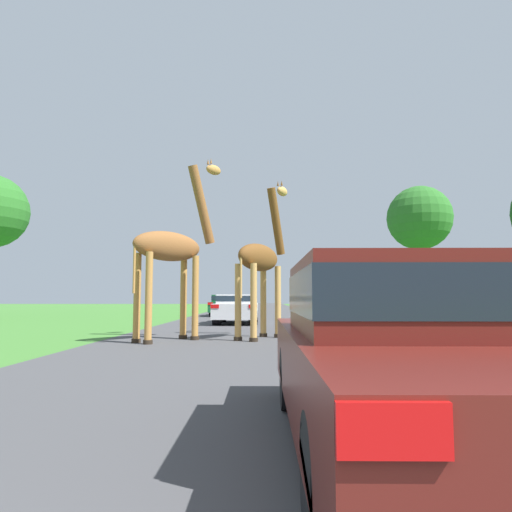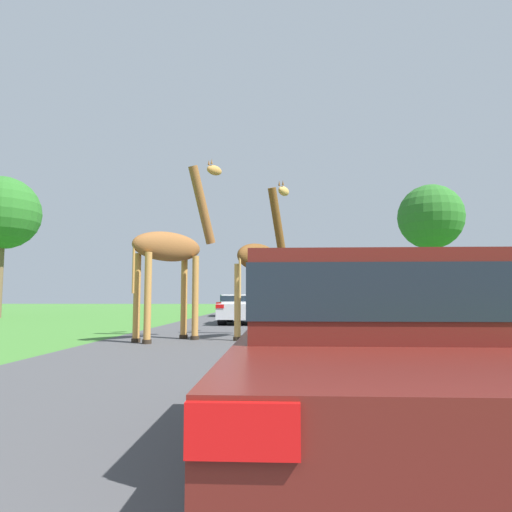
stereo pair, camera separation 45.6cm
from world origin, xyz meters
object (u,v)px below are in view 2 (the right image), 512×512
(car_far_ahead, at_px, (234,304))
(car_verge_right, at_px, (387,319))
(giraffe_near_road, at_px, (261,261))
(car_lead_maroon, at_px, (359,351))
(sign_post, at_px, (421,300))
(car_queue_left, at_px, (243,308))
(car_queue_right, at_px, (330,310))
(tree_centre_back, at_px, (3,213))
(giraffe_companion, at_px, (173,251))
(tree_right_cluster, at_px, (431,218))

(car_far_ahead, xyz_separation_m, car_verge_right, (4.82, -20.45, 0.05))
(giraffe_near_road, bearing_deg, car_lead_maroon, -54.02)
(giraffe_near_road, distance_m, car_far_ahead, 16.26)
(car_verge_right, height_order, sign_post, sign_post)
(car_lead_maroon, distance_m, car_far_ahead, 25.81)
(car_queue_left, relative_size, car_far_ahead, 0.94)
(car_queue_right, bearing_deg, car_verge_right, -89.48)
(tree_centre_back, bearing_deg, car_verge_right, -42.87)
(giraffe_companion, height_order, tree_right_cluster, tree_right_cluster)
(car_lead_maroon, relative_size, tree_right_cluster, 0.52)
(car_lead_maroon, xyz_separation_m, tree_centre_back, (-16.56, 21.82, 5.25))
(giraffe_near_road, relative_size, tree_right_cluster, 0.55)
(giraffe_near_road, height_order, car_far_ahead, giraffe_near_road)
(giraffe_companion, relative_size, tree_centre_back, 0.65)
(tree_centre_back, bearing_deg, car_queue_left, -18.07)
(giraffe_near_road, distance_m, tree_right_cluster, 21.26)
(tree_centre_back, bearing_deg, tree_right_cluster, 11.87)
(car_queue_right, bearing_deg, giraffe_companion, -134.35)
(car_queue_left, distance_m, tree_centre_back, 16.01)
(giraffe_companion, bearing_deg, car_far_ahead, 130.91)
(car_queue_left, bearing_deg, giraffe_companion, -98.99)
(car_verge_right, relative_size, tree_right_cluster, 0.49)
(car_queue_left, distance_m, car_verge_right, 12.55)
(car_lead_maroon, bearing_deg, giraffe_companion, 111.66)
(car_queue_right, height_order, car_queue_left, car_queue_left)
(giraffe_near_road, xyz_separation_m, car_far_ahead, (-2.32, 16.02, -1.50))
(giraffe_near_road, relative_size, car_queue_left, 1.17)
(giraffe_companion, bearing_deg, sign_post, 59.21)
(tree_right_cluster, bearing_deg, giraffe_near_road, -121.30)
(giraffe_companion, bearing_deg, car_queue_right, 86.96)
(car_queue_left, bearing_deg, tree_right_cluster, 40.53)
(car_queue_left, xyz_separation_m, sign_post, (6.15, -5.86, 0.41))
(giraffe_near_road, bearing_deg, car_queue_right, 89.96)
(car_queue_right, xyz_separation_m, car_verge_right, (0.08, -8.70, 0.07))
(tree_right_cluster, bearing_deg, car_queue_left, -139.47)
(car_queue_right, distance_m, car_queue_left, 4.85)
(tree_right_cluster, xyz_separation_m, sign_post, (-5.79, -16.07, -5.40))
(car_verge_right, bearing_deg, car_lead_maroon, -105.41)
(giraffe_companion, distance_m, tree_centre_back, 18.73)
(car_queue_right, bearing_deg, sign_post, -44.51)
(giraffe_near_road, xyz_separation_m, car_lead_maroon, (1.09, -9.56, -1.44))
(giraffe_near_road, distance_m, sign_post, 5.43)
(giraffe_near_road, height_order, car_queue_right, giraffe_near_road)
(giraffe_companion, relative_size, sign_post, 3.38)
(tree_right_cluster, bearing_deg, car_verge_right, -110.52)
(car_queue_right, relative_size, car_verge_right, 1.02)
(car_lead_maroon, bearing_deg, tree_right_cluster, 70.42)
(tree_right_cluster, bearing_deg, tree_centre_back, -168.13)
(car_verge_right, height_order, tree_right_cluster, tree_right_cluster)
(car_lead_maroon, bearing_deg, car_verge_right, 74.59)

